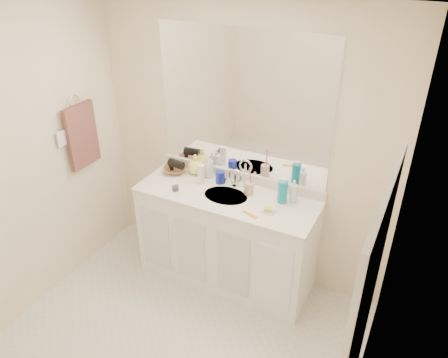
% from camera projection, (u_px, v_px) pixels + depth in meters
% --- Properties ---
extents(ceiling, '(2.60, 2.60, 0.02)m').
position_uv_depth(ceiling, '(129.00, 19.00, 2.03)').
color(ceiling, white).
rests_on(ceiling, wall_back).
extents(wall_back, '(2.60, 0.02, 2.40)m').
position_uv_depth(wall_back, '(242.00, 146.00, 3.63)').
color(wall_back, '#FDE9C6').
rests_on(wall_back, floor).
extents(wall_left, '(0.02, 2.60, 2.40)m').
position_uv_depth(wall_left, '(2.00, 180.00, 3.14)').
color(wall_left, '#FDE9C6').
rests_on(wall_left, floor).
extents(wall_right, '(0.02, 2.60, 2.40)m').
position_uv_depth(wall_right, '(371.00, 301.00, 2.11)').
color(wall_right, '#FDE9C6').
rests_on(wall_right, floor).
extents(vanity_cabinet, '(1.50, 0.55, 0.85)m').
position_uv_depth(vanity_cabinet, '(227.00, 239.00, 3.80)').
color(vanity_cabinet, white).
rests_on(vanity_cabinet, floor).
extents(countertop, '(1.52, 0.57, 0.03)m').
position_uv_depth(countertop, '(227.00, 196.00, 3.58)').
color(countertop, white).
rests_on(countertop, vanity_cabinet).
extents(backsplash, '(1.52, 0.03, 0.08)m').
position_uv_depth(backsplash, '(240.00, 176.00, 3.76)').
color(backsplash, silver).
rests_on(backsplash, countertop).
extents(sink_basin, '(0.37, 0.37, 0.02)m').
position_uv_depth(sink_basin, '(226.00, 197.00, 3.57)').
color(sink_basin, '#B7B1A0').
rests_on(sink_basin, countertop).
extents(faucet, '(0.02, 0.02, 0.11)m').
position_uv_depth(faucet, '(235.00, 180.00, 3.67)').
color(faucet, silver).
rests_on(faucet, countertop).
extents(mirror, '(1.48, 0.01, 1.20)m').
position_uv_depth(mirror, '(242.00, 105.00, 3.45)').
color(mirror, white).
rests_on(mirror, wall_back).
extents(blue_mug, '(0.10, 0.10, 0.11)m').
position_uv_depth(blue_mug, '(220.00, 177.00, 3.72)').
color(blue_mug, '#16249B').
rests_on(blue_mug, countertop).
extents(tan_cup, '(0.09, 0.09, 0.10)m').
position_uv_depth(tan_cup, '(249.00, 188.00, 3.56)').
color(tan_cup, tan).
rests_on(tan_cup, countertop).
extents(toothbrush, '(0.02, 0.04, 0.20)m').
position_uv_depth(toothbrush, '(250.00, 178.00, 3.51)').
color(toothbrush, '#DC3A5F').
rests_on(toothbrush, tan_cup).
extents(mouthwash_bottle, '(0.10, 0.10, 0.19)m').
position_uv_depth(mouthwash_bottle, '(283.00, 192.00, 3.43)').
color(mouthwash_bottle, '#0E8BAD').
rests_on(mouthwash_bottle, countertop).
extents(clear_pump_bottle, '(0.06, 0.06, 0.15)m').
position_uv_depth(clear_pump_bottle, '(293.00, 193.00, 3.45)').
color(clear_pump_bottle, white).
rests_on(clear_pump_bottle, countertop).
extents(soap_dish, '(0.11, 0.09, 0.01)m').
position_uv_depth(soap_dish, '(268.00, 211.00, 3.35)').
color(soap_dish, silver).
rests_on(soap_dish, countertop).
extents(green_soap, '(0.08, 0.07, 0.02)m').
position_uv_depth(green_soap, '(269.00, 209.00, 3.34)').
color(green_soap, '#B5E036').
rests_on(green_soap, soap_dish).
extents(orange_comb, '(0.14, 0.07, 0.01)m').
position_uv_depth(orange_comb, '(250.00, 215.00, 3.32)').
color(orange_comb, orange).
rests_on(orange_comb, countertop).
extents(dark_jar, '(0.06, 0.06, 0.04)m').
position_uv_depth(dark_jar, '(175.00, 188.00, 3.62)').
color(dark_jar, '#3B3A42').
rests_on(dark_jar, countertop).
extents(extra_white_bottle, '(0.06, 0.06, 0.18)m').
position_uv_depth(extra_white_bottle, '(201.00, 174.00, 3.69)').
color(extra_white_bottle, white).
rests_on(extra_white_bottle, countertop).
extents(soap_bottle_white, '(0.09, 0.09, 0.21)m').
position_uv_depth(soap_bottle_white, '(209.00, 166.00, 3.78)').
color(soap_bottle_white, white).
rests_on(soap_bottle_white, countertop).
extents(soap_bottle_cream, '(0.07, 0.07, 0.16)m').
position_uv_depth(soap_bottle_cream, '(203.00, 168.00, 3.80)').
color(soap_bottle_cream, '#F8F0CA').
rests_on(soap_bottle_cream, countertop).
extents(soap_bottle_yellow, '(0.14, 0.14, 0.18)m').
position_uv_depth(soap_bottle_yellow, '(195.00, 164.00, 3.85)').
color(soap_bottle_yellow, '#FBF361').
rests_on(soap_bottle_yellow, countertop).
extents(wicker_basket, '(0.27, 0.27, 0.05)m').
position_uv_depth(wicker_basket, '(175.00, 170.00, 3.90)').
color(wicker_basket, brown).
rests_on(wicker_basket, countertop).
extents(hair_dryer, '(0.15, 0.09, 0.07)m').
position_uv_depth(hair_dryer, '(176.00, 164.00, 3.86)').
color(hair_dryer, black).
rests_on(hair_dryer, wicker_basket).
extents(towel_ring, '(0.01, 0.11, 0.11)m').
position_uv_depth(towel_ring, '(74.00, 102.00, 3.56)').
color(towel_ring, silver).
rests_on(towel_ring, wall_left).
extents(hand_towel, '(0.04, 0.32, 0.55)m').
position_uv_depth(hand_towel, '(82.00, 136.00, 3.70)').
color(hand_towel, '#4B2B28').
rests_on(hand_towel, towel_ring).
extents(switch_plate, '(0.01, 0.08, 0.13)m').
position_uv_depth(switch_plate, '(62.00, 139.00, 3.53)').
color(switch_plate, white).
rests_on(switch_plate, wall_left).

